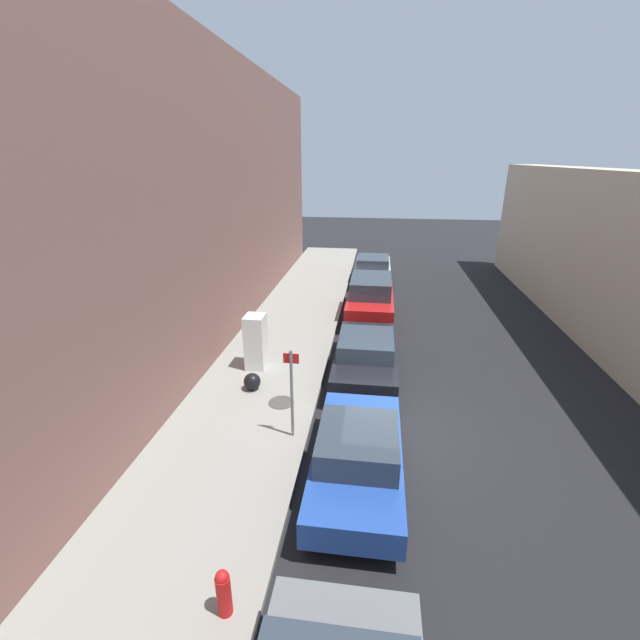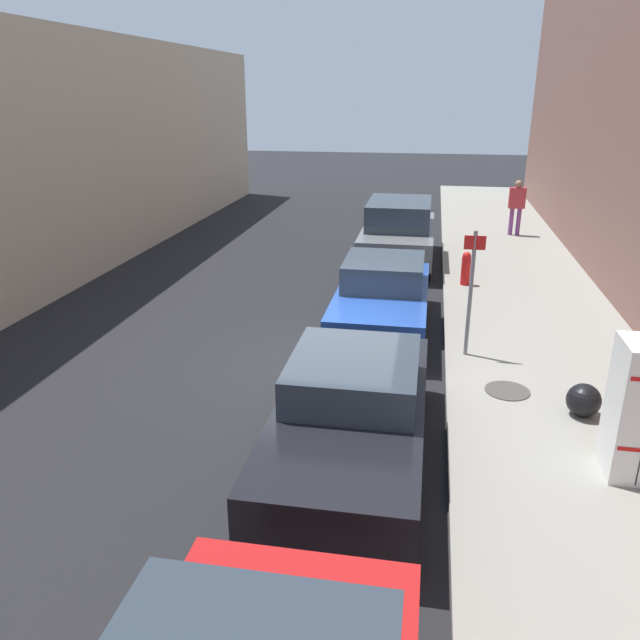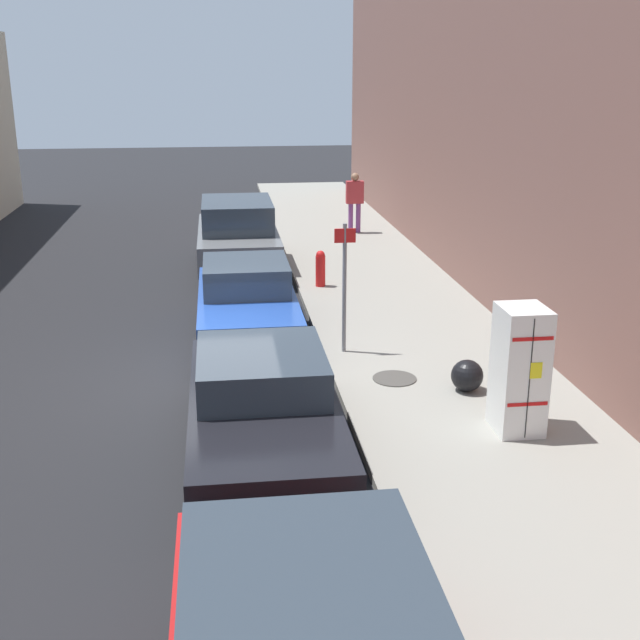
{
  "view_description": "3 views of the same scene",
  "coord_description": "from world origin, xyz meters",
  "px_view_note": "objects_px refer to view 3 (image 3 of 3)",
  "views": [
    {
      "loc": [
        -0.64,
        -9.25,
        6.45
      ],
      "look_at": [
        -2.45,
        4.15,
        1.27
      ],
      "focal_mm": 24.0,
      "sensor_mm": 36.0,
      "label": 1
    },
    {
      "loc": [
        -1.69,
        9.91,
        4.61
      ],
      "look_at": [
        -0.11,
        1.05,
        1.28
      ],
      "focal_mm": 35.0,
      "sensor_mm": 36.0,
      "label": 2
    },
    {
      "loc": [
        -0.35,
        12.3,
        4.88
      ],
      "look_at": [
        -1.71,
        1.8,
        1.52
      ],
      "focal_mm": 45.0,
      "sensor_mm": 36.0,
      "label": 3
    }
  ],
  "objects_px": {
    "parked_suv_gray": "(238,235)",
    "pedestrian_walking_far": "(355,198)",
    "parked_hatchback_blue": "(247,300)",
    "trash_bag": "(467,376)",
    "discarded_refrigerator": "(520,370)",
    "street_sign_post": "(344,281)",
    "parked_sedan_dark": "(263,405)",
    "fire_hydrant": "(320,268)"
  },
  "relations": [
    {
      "from": "fire_hydrant",
      "to": "parked_suv_gray",
      "type": "height_order",
      "value": "parked_suv_gray"
    },
    {
      "from": "street_sign_post",
      "to": "parked_sedan_dark",
      "type": "xyz_separation_m",
      "value": [
        1.62,
        3.52,
        -0.67
      ]
    },
    {
      "from": "fire_hydrant",
      "to": "trash_bag",
      "type": "height_order",
      "value": "fire_hydrant"
    },
    {
      "from": "trash_bag",
      "to": "fire_hydrant",
      "type": "bearing_deg",
      "value": -77.37
    },
    {
      "from": "parked_hatchback_blue",
      "to": "trash_bag",
      "type": "bearing_deg",
      "value": 133.96
    },
    {
      "from": "discarded_refrigerator",
      "to": "parked_hatchback_blue",
      "type": "distance_m",
      "value": 5.87
    },
    {
      "from": "trash_bag",
      "to": "parked_suv_gray",
      "type": "distance_m",
      "value": 9.25
    },
    {
      "from": "parked_hatchback_blue",
      "to": "pedestrian_walking_far",
      "type": "bearing_deg",
      "value": -111.64
    },
    {
      "from": "parked_suv_gray",
      "to": "pedestrian_walking_far",
      "type": "bearing_deg",
      "value": -134.09
    },
    {
      "from": "fire_hydrant",
      "to": "parked_suv_gray",
      "type": "distance_m",
      "value": 2.91
    },
    {
      "from": "fire_hydrant",
      "to": "street_sign_post",
      "type": "bearing_deg",
      "value": 87.94
    },
    {
      "from": "trash_bag",
      "to": "pedestrian_walking_far",
      "type": "bearing_deg",
      "value": -91.72
    },
    {
      "from": "parked_hatchback_blue",
      "to": "fire_hydrant",
      "type": "bearing_deg",
      "value": -120.19
    },
    {
      "from": "parked_suv_gray",
      "to": "parked_hatchback_blue",
      "type": "height_order",
      "value": "parked_suv_gray"
    },
    {
      "from": "trash_bag",
      "to": "street_sign_post",
      "type": "bearing_deg",
      "value": -51.63
    },
    {
      "from": "discarded_refrigerator",
      "to": "fire_hydrant",
      "type": "bearing_deg",
      "value": -77.82
    },
    {
      "from": "street_sign_post",
      "to": "pedestrian_walking_far",
      "type": "distance_m",
      "value": 10.53
    },
    {
      "from": "discarded_refrigerator",
      "to": "pedestrian_walking_far",
      "type": "distance_m",
      "value": 13.76
    },
    {
      "from": "trash_bag",
      "to": "parked_hatchback_blue",
      "type": "height_order",
      "value": "parked_hatchback_blue"
    },
    {
      "from": "fire_hydrant",
      "to": "discarded_refrigerator",
      "type": "bearing_deg",
      "value": 102.18
    },
    {
      "from": "fire_hydrant",
      "to": "parked_sedan_dark",
      "type": "xyz_separation_m",
      "value": [
        1.78,
        7.9,
        0.18
      ]
    },
    {
      "from": "parked_suv_gray",
      "to": "parked_sedan_dark",
      "type": "xyz_separation_m",
      "value": [
        -0.0,
        10.17,
        -0.17
      ]
    },
    {
      "from": "parked_suv_gray",
      "to": "parked_hatchback_blue",
      "type": "relative_size",
      "value": 1.07
    },
    {
      "from": "fire_hydrant",
      "to": "trash_bag",
      "type": "bearing_deg",
      "value": 102.63
    },
    {
      "from": "trash_bag",
      "to": "parked_sedan_dark",
      "type": "height_order",
      "value": "parked_sedan_dark"
    },
    {
      "from": "street_sign_post",
      "to": "parked_sedan_dark",
      "type": "bearing_deg",
      "value": 65.27
    },
    {
      "from": "parked_sedan_dark",
      "to": "fire_hydrant",
      "type": "bearing_deg",
      "value": -102.69
    },
    {
      "from": "discarded_refrigerator",
      "to": "street_sign_post",
      "type": "bearing_deg",
      "value": -61.69
    },
    {
      "from": "trash_bag",
      "to": "parked_sedan_dark",
      "type": "xyz_separation_m",
      "value": [
        3.21,
        1.51,
        0.36
      ]
    },
    {
      "from": "fire_hydrant",
      "to": "parked_suv_gray",
      "type": "bearing_deg",
      "value": -51.95
    },
    {
      "from": "discarded_refrigerator",
      "to": "pedestrian_walking_far",
      "type": "height_order",
      "value": "pedestrian_walking_far"
    },
    {
      "from": "trash_bag",
      "to": "parked_sedan_dark",
      "type": "distance_m",
      "value": 3.57
    },
    {
      "from": "parked_hatchback_blue",
      "to": "street_sign_post",
      "type": "bearing_deg",
      "value": 140.79
    },
    {
      "from": "discarded_refrigerator",
      "to": "trash_bag",
      "type": "distance_m",
      "value": 1.56
    },
    {
      "from": "discarded_refrigerator",
      "to": "street_sign_post",
      "type": "relative_size",
      "value": 0.77
    },
    {
      "from": "street_sign_post",
      "to": "trash_bag",
      "type": "distance_m",
      "value": 2.76
    },
    {
      "from": "discarded_refrigerator",
      "to": "parked_sedan_dark",
      "type": "relative_size",
      "value": 0.39
    },
    {
      "from": "trash_bag",
      "to": "parked_suv_gray",
      "type": "bearing_deg",
      "value": -69.66
    },
    {
      "from": "street_sign_post",
      "to": "fire_hydrant",
      "type": "relative_size",
      "value": 2.75
    },
    {
      "from": "street_sign_post",
      "to": "trash_bag",
      "type": "bearing_deg",
      "value": 128.37
    },
    {
      "from": "street_sign_post",
      "to": "parked_suv_gray",
      "type": "xyz_separation_m",
      "value": [
        1.62,
        -6.65,
        -0.5
      ]
    },
    {
      "from": "discarded_refrigerator",
      "to": "trash_bag",
      "type": "xyz_separation_m",
      "value": [
        0.25,
        -1.41,
        -0.63
      ]
    }
  ]
}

